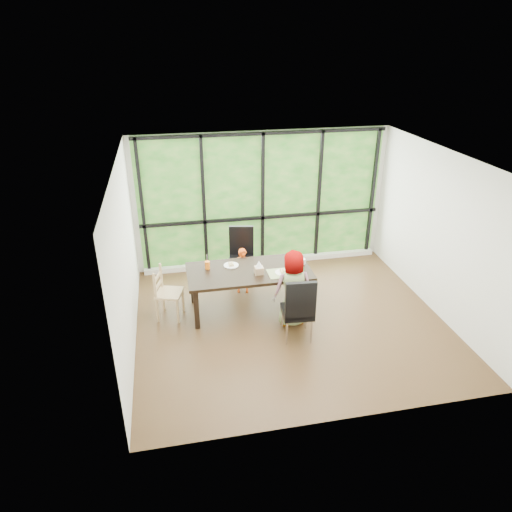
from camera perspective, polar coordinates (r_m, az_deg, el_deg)
name	(u,v)px	position (r m, az deg, el deg)	size (l,w,h in m)	color
ground	(290,320)	(7.78, 4.20, -7.90)	(5.00, 5.00, 0.00)	black
back_wall	(262,200)	(9.15, 0.75, 6.94)	(5.00, 5.00, 0.00)	silver
foliage_backdrop	(262,200)	(9.13, 0.78, 6.90)	(4.80, 0.02, 2.65)	#164E15
window_mullions	(263,201)	(9.10, 0.83, 6.82)	(4.80, 0.06, 2.65)	black
window_sill	(263,261)	(9.56, 0.83, -0.64)	(4.80, 0.12, 0.10)	silver
dining_table	(249,290)	(7.87, -0.86, -4.18)	(2.06, 1.01, 0.75)	black
chair_window_leather	(241,257)	(8.63, -1.82, -0.10)	(0.46, 0.46, 1.08)	black
chair_interior_leather	(297,307)	(7.11, 5.14, -6.33)	(0.46, 0.46, 1.08)	black
chair_end_beech	(169,293)	(7.75, -10.65, -4.53)	(0.42, 0.40, 0.90)	#A3855A
child_toddler	(243,271)	(8.37, -1.63, -1.83)	(0.31, 0.21, 0.86)	#DF4A0E
child_older	(293,289)	(7.39, 4.59, -4.03)	(0.63, 0.41, 1.29)	slate
placemat	(283,273)	(7.61, 3.29, -2.11)	(0.48, 0.35, 0.01)	tan
plate_far	(231,265)	(7.84, -3.09, -1.16)	(0.25, 0.25, 0.02)	white
plate_near	(283,273)	(7.61, 3.33, -2.06)	(0.26, 0.26, 0.02)	white
orange_cup	(207,265)	(7.75, -6.02, -1.12)	(0.08, 0.08, 0.13)	orange
green_cup	(301,270)	(7.58, 5.62, -1.78)	(0.08, 0.08, 0.13)	green
white_mug	(303,261)	(7.92, 5.82, -0.66)	(0.09, 0.09, 0.09)	white
tissue_box	(259,270)	(7.56, 0.37, -1.78)	(0.14, 0.14, 0.12)	tan
crepe_rolls_far	(231,264)	(7.83, -3.09, -0.99)	(0.10, 0.12, 0.04)	tan
crepe_rolls_near	(283,271)	(7.60, 3.33, -1.88)	(0.10, 0.12, 0.04)	tan
straw_white	(207,259)	(7.70, -6.06, -0.41)	(0.01, 0.01, 0.20)	white
straw_pink	(302,265)	(7.53, 5.65, -1.08)	(0.01, 0.01, 0.20)	pink
tissue	(259,264)	(7.50, 0.37, -1.00)	(0.12, 0.12, 0.11)	white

